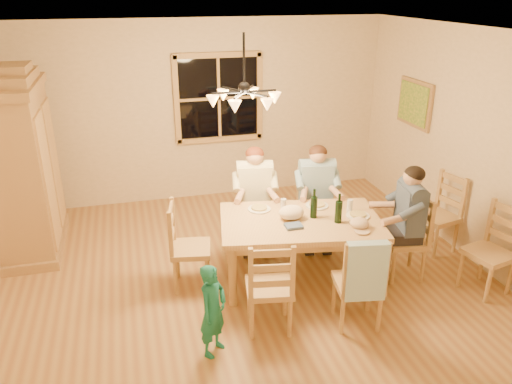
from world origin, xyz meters
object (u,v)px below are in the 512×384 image
object	(u,v)px
chair_far_right	(315,223)
adult_slate_man	(409,209)
wine_bottle_a	(314,203)
chair_far_left	(255,225)
chair_end_left	(192,261)
child	(213,310)
adult_plaid_man	(317,184)
chair_near_left	(269,300)
dining_table	(300,228)
chair_end_right	(403,252)
armoire	(24,169)
chandelier	(244,97)
adult_woman	(255,186)
chair_near_right	(357,296)
chair_spare_front	(486,266)
chair_spare_back	(435,228)
wine_bottle_b	(339,208)

from	to	relation	value
chair_far_right	adult_slate_man	size ratio (longest dim) A/B	1.13
wine_bottle_a	chair_far_left	bearing A→B (deg)	116.83
chair_end_left	child	world-z (taller)	chair_end_left
adult_plaid_man	chair_near_left	bearing A→B (deg)	64.80
dining_table	adult_plaid_man	distance (m)	0.90
chair_end_right	wine_bottle_a	bearing A→B (deg)	87.72
armoire	adult_slate_man	distance (m)	4.54
chandelier	wine_bottle_a	xyz separation A→B (m)	(0.71, -0.23, -1.15)
adult_woman	chair_far_left	bearing A→B (deg)	-170.06
chair_near_right	child	distance (m)	1.44
dining_table	chair_far_right	world-z (taller)	chair_far_right
chair_far_right	chair_spare_front	size ratio (longest dim) A/B	1.00
wine_bottle_a	chandelier	bearing A→B (deg)	162.21
adult_plaid_man	chair_spare_back	size ratio (longest dim) A/B	0.88
armoire	chair_far_left	distance (m)	2.89
dining_table	adult_woman	world-z (taller)	adult_woman
chair_spare_front	chair_near_right	bearing A→B (deg)	82.65
wine_bottle_b	child	size ratio (longest dim) A/B	0.37
armoire	chair_end_left	world-z (taller)	armoire
chandelier	chair_near_left	xyz separation A→B (m)	(-0.01, -0.98, -1.77)
chandelier	adult_slate_man	world-z (taller)	chandelier
chandelier	chair_far_right	world-z (taller)	chandelier
wine_bottle_b	chair_near_right	bearing A→B (deg)	-96.26
chair_far_right	chair_spare_front	bearing A→B (deg)	143.89
adult_plaid_man	armoire	bearing A→B (deg)	-3.78
child	chair_end_left	bearing A→B (deg)	44.75
chandelier	dining_table	distance (m)	1.55
chair_end_left	child	bearing A→B (deg)	11.61
adult_plaid_man	wine_bottle_a	bearing A→B (deg)	76.24
adult_slate_man	chair_near_left	bearing A→B (deg)	116.57
chair_far_right	chair_spare_back	bearing A→B (deg)	169.99
chandelier	wine_bottle_a	bearing A→B (deg)	-17.79
chair_end_right	wine_bottle_a	world-z (taller)	wine_bottle_a
chair_near_right	chair_far_right	bearing A→B (deg)	93.37
chair_far_left	adult_woman	world-z (taller)	adult_woman
dining_table	chair_spare_front	bearing A→B (deg)	-20.92
adult_woman	wine_bottle_a	size ratio (longest dim) A/B	2.65
dining_table	chair_spare_back	bearing A→B (deg)	7.02
chair_far_right	chair_near_left	world-z (taller)	same
chair_spare_back	chair_end_right	bearing A→B (deg)	109.03
armoire	adult_plaid_man	world-z (taller)	armoire
chair_end_left	chair_end_right	xyz separation A→B (m)	(2.37, -0.42, 0.00)
adult_plaid_man	adult_slate_man	xyz separation A→B (m)	(0.71, -0.95, 0.00)
chair_far_left	chair_near_left	distance (m)	1.64
chair_far_right	adult_plaid_man	size ratio (longest dim) A/B	1.13
chair_far_left	adult_plaid_man	distance (m)	0.94
chair_far_right	chair_near_right	size ratio (longest dim) A/B	1.00
chair_far_right	wine_bottle_a	xyz separation A→B (m)	(-0.32, -0.73, 0.62)
dining_table	wine_bottle_b	xyz separation A→B (m)	(0.36, -0.17, 0.27)
chair_far_right	chair_near_right	world-z (taller)	same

